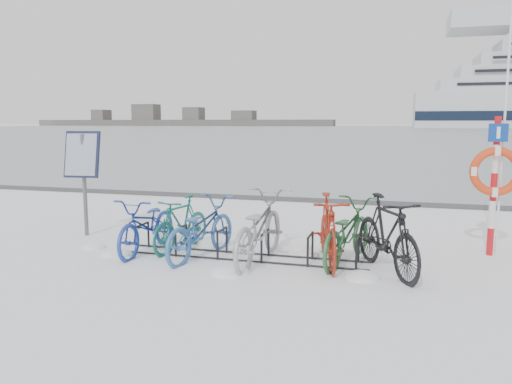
{
  "coord_description": "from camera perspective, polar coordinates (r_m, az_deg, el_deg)",
  "views": [
    {
      "loc": [
        2.31,
        -7.44,
        2.16
      ],
      "look_at": [
        0.04,
        0.6,
        0.99
      ],
      "focal_mm": 35.0,
      "sensor_mm": 36.0,
      "label": 1
    }
  ],
  "objects": [
    {
      "name": "ground",
      "position": [
        8.09,
        -1.45,
        -7.52
      ],
      "size": [
        900.0,
        900.0,
        0.0
      ],
      "primitive_type": "plane",
      "color": "white",
      "rests_on": "ground"
    },
    {
      "name": "ice_sheet",
      "position": [
        162.47,
        15.03,
        6.96
      ],
      "size": [
        400.0,
        298.0,
        0.02
      ],
      "primitive_type": "cube",
      "color": "#98A4AB",
      "rests_on": "ground"
    },
    {
      "name": "quay_edge",
      "position": [
        13.71,
        5.85,
        -0.92
      ],
      "size": [
        400.0,
        0.25,
        0.1
      ],
      "primitive_type": "cube",
      "color": "#3F3F42",
      "rests_on": "ground"
    },
    {
      "name": "bike_rack",
      "position": [
        8.04,
        -1.45,
        -6.28
      ],
      "size": [
        4.0,
        0.48,
        0.46
      ],
      "color": "black",
      "rests_on": "ground"
    },
    {
      "name": "info_board",
      "position": [
        9.97,
        -19.22,
        3.39
      ],
      "size": [
        0.69,
        0.33,
        2.0
      ],
      "rotation": [
        0.0,
        0.0,
        0.12
      ],
      "color": "#595B5E",
      "rests_on": "ground"
    },
    {
      "name": "lifebuoy_station",
      "position": [
        8.81,
        25.72,
        2.08
      ],
      "size": [
        0.79,
        0.23,
        4.1
      ],
      "color": "red",
      "rests_on": "ground"
    },
    {
      "name": "shoreline",
      "position": [
        294.93,
        -9.29,
        8.01
      ],
      "size": [
        180.0,
        12.0,
        9.5
      ],
      "color": "#4B4B4B",
      "rests_on": "ground"
    },
    {
      "name": "bike_0",
      "position": [
        8.59,
        -12.25,
        -3.44
      ],
      "size": [
        0.66,
        1.86,
        0.97
      ],
      "primitive_type": "imported",
      "rotation": [
        0.0,
        0.0,
        -0.01
      ],
      "color": "#213C9E",
      "rests_on": "ground"
    },
    {
      "name": "bike_1",
      "position": [
        8.61,
        -8.53,
        -3.39
      ],
      "size": [
        0.73,
        1.64,
        0.96
      ],
      "primitive_type": "imported",
      "rotation": [
        0.0,
        0.0,
        -0.18
      ],
      "color": "#16665A",
      "rests_on": "ground"
    },
    {
      "name": "bike_2",
      "position": [
        8.1,
        -6.34,
        -3.93
      ],
      "size": [
        1.01,
        1.99,
        0.99
      ],
      "primitive_type": "imported",
      "rotation": [
        0.0,
        0.0,
        2.95
      ],
      "color": "#3363AB",
      "rests_on": "ground"
    },
    {
      "name": "bike_3",
      "position": [
        7.77,
        0.28,
        -3.87
      ],
      "size": [
        0.85,
        2.19,
        1.13
      ],
      "primitive_type": "imported",
      "rotation": [
        0.0,
        0.0,
        3.09
      ],
      "color": "#9A9CA0",
      "rests_on": "ground"
    },
    {
      "name": "bike_4",
      "position": [
        7.73,
        8.24,
        -4.12
      ],
      "size": [
        0.95,
        1.91,
        1.1
      ],
      "primitive_type": "imported",
      "rotation": [
        0.0,
        0.0,
        0.24
      ],
      "color": "maroon",
      "rests_on": "ground"
    },
    {
      "name": "bike_5",
      "position": [
        7.9,
        10.35,
        -4.26
      ],
      "size": [
        1.12,
        2.03,
        1.01
      ],
      "primitive_type": "imported",
      "rotation": [
        0.0,
        0.0,
        2.89
      ],
      "color": "#295F33",
      "rests_on": "ground"
    },
    {
      "name": "bike_6",
      "position": [
        7.48,
        14.75,
        -4.52
      ],
      "size": [
        1.37,
        1.95,
        1.15
      ],
      "primitive_type": "imported",
      "rotation": [
        0.0,
        0.0,
        0.48
      ],
      "color": "black",
      "rests_on": "ground"
    },
    {
      "name": "snow_drifts",
      "position": [
        7.98,
        -3.3,
        -7.75
      ],
      "size": [
        5.07,
        2.17,
        0.21
      ],
      "color": "white",
      "rests_on": "ground"
    }
  ]
}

